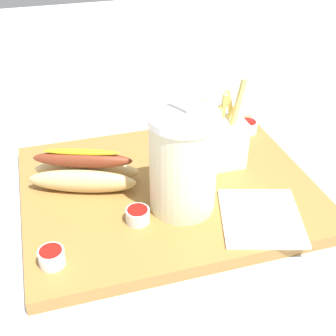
{
  "coord_description": "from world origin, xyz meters",
  "views": [
    {
      "loc": [
        -0.16,
        -0.55,
        0.43
      ],
      "look_at": [
        0.0,
        0.0,
        0.05
      ],
      "focal_mm": 49.1,
      "sensor_mm": 36.0,
      "label": 1
    }
  ],
  "objects_px": {
    "hot_dog_1": "(84,172)",
    "ketchup_cup_2": "(52,257)",
    "ketchup_cup_1": "(138,215)",
    "napkin_stack": "(261,217)",
    "ketchup_cup_3": "(247,126)",
    "fries_basket": "(212,140)",
    "soda_cup": "(183,162)"
  },
  "relations": [
    {
      "from": "hot_dog_1",
      "to": "ketchup_cup_2",
      "type": "bearing_deg",
      "value": -111.9
    },
    {
      "from": "ketchup_cup_1",
      "to": "napkin_stack",
      "type": "distance_m",
      "value": 0.17
    },
    {
      "from": "ketchup_cup_3",
      "to": "ketchup_cup_2",
      "type": "bearing_deg",
      "value": -147.2
    },
    {
      "from": "fries_basket",
      "to": "hot_dog_1",
      "type": "distance_m",
      "value": 0.21
    },
    {
      "from": "hot_dog_1",
      "to": "soda_cup",
      "type": "bearing_deg",
      "value": -34.73
    },
    {
      "from": "hot_dog_1",
      "to": "napkin_stack",
      "type": "relative_size",
      "value": 1.39
    },
    {
      "from": "soda_cup",
      "to": "ketchup_cup_2",
      "type": "height_order",
      "value": "soda_cup"
    },
    {
      "from": "napkin_stack",
      "to": "soda_cup",
      "type": "bearing_deg",
      "value": 148.11
    },
    {
      "from": "ketchup_cup_1",
      "to": "ketchup_cup_2",
      "type": "xyz_separation_m",
      "value": [
        -0.12,
        -0.05,
        0.0
      ]
    },
    {
      "from": "napkin_stack",
      "to": "ketchup_cup_1",
      "type": "bearing_deg",
      "value": 165.29
    },
    {
      "from": "fries_basket",
      "to": "napkin_stack",
      "type": "xyz_separation_m",
      "value": [
        0.01,
        -0.16,
        -0.04
      ]
    },
    {
      "from": "soda_cup",
      "to": "fries_basket",
      "type": "xyz_separation_m",
      "value": [
        0.08,
        0.1,
        -0.03
      ]
    },
    {
      "from": "fries_basket",
      "to": "ketchup_cup_1",
      "type": "xyz_separation_m",
      "value": [
        -0.15,
        -0.11,
        -0.03
      ]
    },
    {
      "from": "soda_cup",
      "to": "ketchup_cup_3",
      "type": "xyz_separation_m",
      "value": [
        0.18,
        0.17,
        -0.06
      ]
    },
    {
      "from": "ketchup_cup_1",
      "to": "ketchup_cup_2",
      "type": "bearing_deg",
      "value": -157.56
    },
    {
      "from": "fries_basket",
      "to": "ketchup_cup_1",
      "type": "distance_m",
      "value": 0.19
    },
    {
      "from": "soda_cup",
      "to": "ketchup_cup_2",
      "type": "relative_size",
      "value": 6.77
    },
    {
      "from": "ketchup_cup_2",
      "to": "napkin_stack",
      "type": "distance_m",
      "value": 0.28
    },
    {
      "from": "hot_dog_1",
      "to": "ketchup_cup_2",
      "type": "distance_m",
      "value": 0.17
    },
    {
      "from": "fries_basket",
      "to": "ketchup_cup_2",
      "type": "height_order",
      "value": "fries_basket"
    },
    {
      "from": "soda_cup",
      "to": "napkin_stack",
      "type": "relative_size",
      "value": 1.78
    },
    {
      "from": "hot_dog_1",
      "to": "ketchup_cup_2",
      "type": "height_order",
      "value": "hot_dog_1"
    },
    {
      "from": "soda_cup",
      "to": "napkin_stack",
      "type": "xyz_separation_m",
      "value": [
        0.1,
        -0.06,
        -0.07
      ]
    },
    {
      "from": "soda_cup",
      "to": "ketchup_cup_3",
      "type": "relative_size",
      "value": 6.05
    },
    {
      "from": "napkin_stack",
      "to": "fries_basket",
      "type": "bearing_deg",
      "value": 95.32
    },
    {
      "from": "soda_cup",
      "to": "ketchup_cup_1",
      "type": "xyz_separation_m",
      "value": [
        -0.07,
        -0.02,
        -0.06
      ]
    },
    {
      "from": "ketchup_cup_1",
      "to": "ketchup_cup_3",
      "type": "height_order",
      "value": "same"
    },
    {
      "from": "soda_cup",
      "to": "ketchup_cup_1",
      "type": "height_order",
      "value": "soda_cup"
    },
    {
      "from": "hot_dog_1",
      "to": "ketchup_cup_1",
      "type": "distance_m",
      "value": 0.12
    },
    {
      "from": "soda_cup",
      "to": "ketchup_cup_2",
      "type": "bearing_deg",
      "value": -160.86
    },
    {
      "from": "soda_cup",
      "to": "hot_dog_1",
      "type": "distance_m",
      "value": 0.16
    },
    {
      "from": "ketchup_cup_1",
      "to": "napkin_stack",
      "type": "xyz_separation_m",
      "value": [
        0.16,
        -0.04,
        -0.01
      ]
    }
  ]
}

